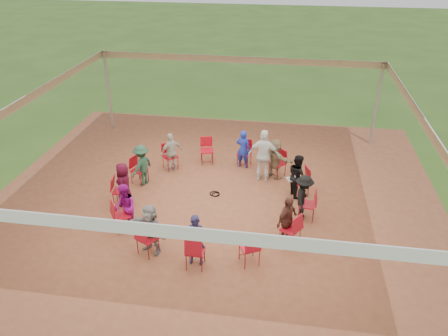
# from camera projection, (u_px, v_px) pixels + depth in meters

# --- Properties ---
(ground) EXTENTS (80.00, 80.00, 0.00)m
(ground) POSITION_uv_depth(u_px,v_px,m) (214.00, 205.00, 12.52)
(ground) COLOR #2F5219
(ground) RESTS_ON ground
(dirt_patch) EXTENTS (13.00, 13.00, 0.00)m
(dirt_patch) POSITION_uv_depth(u_px,v_px,m) (214.00, 205.00, 12.51)
(dirt_patch) COLOR brown
(dirt_patch) RESTS_ON ground
(tent) EXTENTS (10.33, 10.33, 3.00)m
(tent) POSITION_uv_depth(u_px,v_px,m) (212.00, 129.00, 11.39)
(tent) COLOR #B2B2B7
(tent) RESTS_ON ground
(chair_0) EXTENTS (0.56, 0.55, 0.90)m
(chair_0) POSITION_uv_depth(u_px,v_px,m) (301.00, 181.00, 12.82)
(chair_0) COLOR #AE0D1C
(chair_0) RESTS_ON ground
(chair_1) EXTENTS (0.61, 0.61, 0.90)m
(chair_1) POSITION_uv_depth(u_px,v_px,m) (277.00, 163.00, 13.81)
(chair_1) COLOR #AE0D1C
(chair_1) RESTS_ON ground
(chair_2) EXTENTS (0.51, 0.52, 0.90)m
(chair_2) POSITION_uv_depth(u_px,v_px,m) (244.00, 153.00, 14.45)
(chair_2) COLOR #AE0D1C
(chair_2) RESTS_ON ground
(chair_3) EXTENTS (0.52, 0.53, 0.90)m
(chair_3) POSITION_uv_depth(u_px,v_px,m) (207.00, 151.00, 14.60)
(chair_3) COLOR #AE0D1C
(chair_3) RESTS_ON ground
(chair_4) EXTENTS (0.61, 0.61, 0.90)m
(chair_4) POSITION_uv_depth(u_px,v_px,m) (170.00, 157.00, 14.23)
(chair_4) COLOR #AE0D1C
(chair_4) RESTS_ON ground
(chair_5) EXTENTS (0.56, 0.54, 0.90)m
(chair_5) POSITION_uv_depth(u_px,v_px,m) (139.00, 170.00, 13.41)
(chair_5) COLOR #AE0D1C
(chair_5) RESTS_ON ground
(chair_6) EXTENTS (0.49, 0.48, 0.90)m
(chair_6) POSITION_uv_depth(u_px,v_px,m) (121.00, 191.00, 12.34)
(chair_6) COLOR #AE0D1C
(chair_6) RESTS_ON ground
(chair_7) EXTENTS (0.60, 0.60, 0.90)m
(chair_7) POSITION_uv_depth(u_px,v_px,m) (122.00, 216.00, 11.26)
(chair_7) COLOR #AE0D1C
(chair_7) RESTS_ON ground
(chair_8) EXTENTS (0.57, 0.58, 0.90)m
(chair_8) POSITION_uv_depth(u_px,v_px,m) (148.00, 238.00, 10.42)
(chair_8) COLOR #AE0D1C
(chair_8) RESTS_ON ground
(chair_9) EXTENTS (0.43, 0.45, 0.90)m
(chair_9) POSITION_uv_depth(u_px,v_px,m) (195.00, 251.00, 10.01)
(chair_9) COLOR #AE0D1C
(chair_9) RESTS_ON ground
(chair_10) EXTENTS (0.58, 0.59, 0.90)m
(chair_10) POSITION_uv_depth(u_px,v_px,m) (249.00, 247.00, 10.13)
(chair_10) COLOR #AE0D1C
(chair_10) RESTS_ON ground
(chair_11) EXTENTS (0.60, 0.59, 0.90)m
(chair_11) POSITION_uv_depth(u_px,v_px,m) (290.00, 229.00, 10.74)
(chair_11) COLOR #AE0D1C
(chair_11) RESTS_ON ground
(chair_12) EXTENTS (0.48, 0.46, 0.90)m
(chair_12) POSITION_uv_depth(u_px,v_px,m) (307.00, 205.00, 11.71)
(chair_12) COLOR #AE0D1C
(chair_12) RESTS_ON ground
(person_seated_0) EXTENTS (0.58, 0.73, 1.31)m
(person_seated_0) POSITION_uv_depth(u_px,v_px,m) (298.00, 175.00, 12.70)
(person_seated_0) COLOR black
(person_seated_0) RESTS_ON ground
(person_seated_1) EXTENTS (1.22, 1.13, 1.31)m
(person_seated_1) POSITION_uv_depth(u_px,v_px,m) (275.00, 159.00, 13.64)
(person_seated_1) COLOR #927B58
(person_seated_1) RESTS_ON ground
(person_seated_2) EXTENTS (0.53, 0.41, 1.31)m
(person_seated_2) POSITION_uv_depth(u_px,v_px,m) (243.00, 149.00, 14.25)
(person_seated_2) COLOR #1A2DA1
(person_seated_2) RESTS_ON ground
(person_seated_3) EXTENTS (0.83, 0.81, 1.31)m
(person_seated_3) POSITION_uv_depth(u_px,v_px,m) (172.00, 152.00, 14.04)
(person_seated_3) COLOR #B8B4A3
(person_seated_3) RESTS_ON ground
(person_seated_4) EXTENTS (0.68, 0.94, 1.31)m
(person_seated_4) POSITION_uv_depth(u_px,v_px,m) (142.00, 165.00, 13.26)
(person_seated_4) COLOR #214531
(person_seated_4) RESTS_ON ground
(person_seated_5) EXTENTS (0.44, 0.68, 1.31)m
(person_seated_5) POSITION_uv_depth(u_px,v_px,m) (124.00, 184.00, 12.24)
(person_seated_5) COLOR #3C0819
(person_seated_5) RESTS_ON ground
(person_seated_6) EXTENTS (0.67, 0.73, 1.31)m
(person_seated_6) POSITION_uv_depth(u_px,v_px,m) (125.00, 208.00, 11.21)
(person_seated_6) COLOR #910F7C
(person_seated_6) RESTS_ON ground
(person_seated_7) EXTENTS (1.29, 0.95, 1.31)m
(person_seated_7) POSITION_uv_depth(u_px,v_px,m) (150.00, 229.00, 10.41)
(person_seated_7) COLOR gray
(person_seated_7) RESTS_ON ground
(person_seated_8) EXTENTS (0.48, 0.32, 1.31)m
(person_seated_8) POSITION_uv_depth(u_px,v_px,m) (196.00, 240.00, 10.02)
(person_seated_8) COLOR #1E1B3C
(person_seated_8) RESTS_ON ground
(person_seated_9) EXTENTS (0.75, 0.85, 1.31)m
(person_seated_9) POSITION_uv_depth(u_px,v_px,m) (287.00, 220.00, 10.71)
(person_seated_9) COLOR #562B22
(person_seated_9) RESTS_ON ground
(person_seated_10) EXTENTS (0.50, 0.88, 1.31)m
(person_seated_10) POSITION_uv_depth(u_px,v_px,m) (304.00, 197.00, 11.64)
(person_seated_10) COLOR black
(person_seated_10) RESTS_ON ground
(standing_person) EXTENTS (1.01, 0.56, 1.68)m
(standing_person) POSITION_uv_depth(u_px,v_px,m) (264.00, 156.00, 13.42)
(standing_person) COLOR silver
(standing_person) RESTS_ON ground
(cable_coil) EXTENTS (0.35, 0.35, 0.03)m
(cable_coil) POSITION_uv_depth(u_px,v_px,m) (215.00, 194.00, 13.01)
(cable_coil) COLOR black
(cable_coil) RESTS_ON ground
(laptop) EXTENTS (0.33, 0.36, 0.20)m
(laptop) POSITION_uv_depth(u_px,v_px,m) (292.00, 177.00, 12.68)
(laptop) COLOR #B7B7BC
(laptop) RESTS_ON ground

